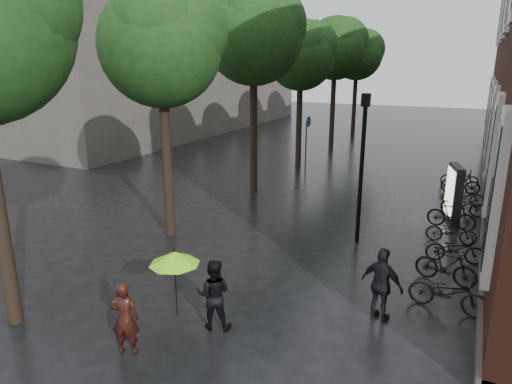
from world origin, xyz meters
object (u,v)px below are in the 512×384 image
Objects in this scene: parked_bicycles at (456,217)px; ad_lightbox at (454,194)px; lamp_post at (362,155)px; person_burgundy at (125,318)px; person_black at (214,294)px; pedestrian_walking at (382,285)px.

ad_lightbox is at bearing 102.22° from parked_bicycles.
lamp_post reaches higher than ad_lightbox.
parked_bicycles is 1.10m from ad_lightbox.
person_burgundy is 1.92m from person_black.
ad_lightbox is (-0.20, 0.90, 0.60)m from parked_bicycles.
parked_bicycles is at bearing -81.28° from pedestrian_walking.
person_burgundy is 0.12× the size of parked_bicycles.
lamp_post is (-2.63, -3.51, 1.84)m from ad_lightbox.
ad_lightbox is at bearing -133.04° from person_black.
ad_lightbox is (5.34, 11.45, 0.26)m from person_burgundy.
lamp_post reaches higher than person_black.
lamp_post reaches higher than parked_bicycles.
person_black is at bearing 49.18° from pedestrian_walking.
ad_lightbox is at bearing -135.10° from person_burgundy.
person_black reaches higher than parked_bicycles.
person_black is at bearing -116.32° from parked_bicycles.
lamp_post is (-1.62, 4.44, 2.03)m from pedestrian_walking.
pedestrian_walking is at bearing -112.11° from ad_lightbox.
ad_lightbox is at bearing 53.12° from lamp_post.
person_black is 10.75m from ad_lightbox.
parked_bicycles is 4.56m from lamp_post.
person_black is at bearing -144.83° from person_burgundy.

